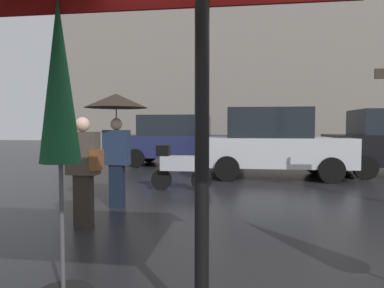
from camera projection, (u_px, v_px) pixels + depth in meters
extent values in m
cylinder|color=black|center=(202.00, 147.00, 2.27)|extent=(0.10, 0.10, 2.57)
cylinder|color=#4C4C51|center=(62.00, 228.00, 2.74)|extent=(0.04, 0.04, 1.08)
cone|color=#144C28|center=(59.00, 79.00, 2.68)|extent=(0.33, 0.33, 1.34)
cube|color=black|center=(117.00, 186.00, 5.91)|extent=(0.25, 0.16, 0.75)
cube|color=#1E2D47|center=(117.00, 147.00, 5.88)|extent=(0.45, 0.20, 0.61)
sphere|color=beige|center=(116.00, 124.00, 5.86)|extent=(0.21, 0.21, 0.21)
cylinder|color=black|center=(116.00, 116.00, 5.85)|extent=(0.02, 0.02, 0.30)
cone|color=black|center=(116.00, 101.00, 5.84)|extent=(1.09, 1.09, 0.25)
cube|color=#2A241E|center=(84.00, 201.00, 4.76)|extent=(0.24, 0.16, 0.75)
cube|color=#473D33|center=(83.00, 153.00, 4.72)|extent=(0.44, 0.20, 0.60)
sphere|color=beige|center=(82.00, 124.00, 4.70)|extent=(0.21, 0.21, 0.21)
cube|color=brown|center=(97.00, 160.00, 4.70)|extent=(0.12, 0.24, 0.28)
cylinder|color=black|center=(201.00, 180.00, 7.44)|extent=(0.46, 0.09, 0.46)
cylinder|color=black|center=(161.00, 180.00, 7.55)|extent=(0.46, 0.09, 0.46)
cube|color=silver|center=(181.00, 163.00, 7.48)|extent=(0.91, 0.32, 0.32)
cube|color=black|center=(163.00, 150.00, 7.51)|extent=(0.28, 0.28, 0.24)
cylinder|color=black|center=(199.00, 148.00, 7.40)|extent=(0.06, 0.06, 0.55)
cylinder|color=black|center=(344.00, 161.00, 10.78)|extent=(0.64, 0.18, 0.64)
cylinder|color=black|center=(365.00, 168.00, 9.02)|extent=(0.64, 0.18, 0.64)
cube|color=#1E234C|center=(181.00, 146.00, 12.37)|extent=(4.53, 1.83, 0.79)
cube|color=black|center=(175.00, 125.00, 12.37)|extent=(2.49, 1.68, 0.73)
cylinder|color=black|center=(222.00, 155.00, 13.11)|extent=(0.65, 0.18, 0.65)
cylinder|color=black|center=(220.00, 159.00, 11.30)|extent=(0.65, 0.18, 0.65)
cylinder|color=black|center=(149.00, 154.00, 13.49)|extent=(0.65, 0.18, 0.65)
cylinder|color=black|center=(136.00, 158.00, 11.68)|extent=(0.65, 0.18, 0.65)
cube|color=silver|center=(274.00, 151.00, 9.45)|extent=(4.02, 1.77, 0.79)
cube|color=black|center=(268.00, 123.00, 9.43)|extent=(2.21, 1.63, 0.82)
cylinder|color=black|center=(315.00, 163.00, 10.18)|extent=(0.66, 0.18, 0.66)
cylinder|color=black|center=(331.00, 170.00, 8.42)|extent=(0.66, 0.18, 0.66)
cylinder|color=black|center=(229.00, 162.00, 10.52)|extent=(0.66, 0.18, 0.66)
cylinder|color=black|center=(227.00, 169.00, 8.76)|extent=(0.66, 0.18, 0.66)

